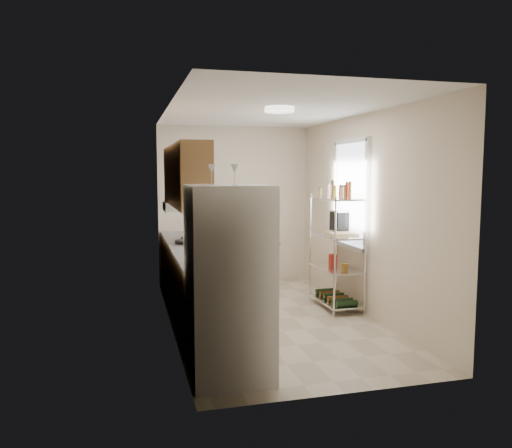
{
  "coord_description": "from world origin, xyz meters",
  "views": [
    {
      "loc": [
        -1.74,
        -5.9,
        1.86
      ],
      "look_at": [
        -0.14,
        0.25,
        1.19
      ],
      "focal_mm": 35.0,
      "sensor_mm": 36.0,
      "label": 1
    }
  ],
  "objects_px": {
    "rice_cooker": "(192,237)",
    "cutting_board": "(341,233)",
    "espresso_machine": "(339,221)",
    "refrigerator": "(229,283)",
    "frying_pan_large": "(184,242)"
  },
  "relations": [
    {
      "from": "rice_cooker",
      "to": "cutting_board",
      "type": "xyz_separation_m",
      "value": [
        1.99,
        -0.28,
        0.03
      ]
    },
    {
      "from": "espresso_machine",
      "to": "rice_cooker",
      "type": "bearing_deg",
      "value": 175.22
    },
    {
      "from": "cutting_board",
      "to": "espresso_machine",
      "type": "height_order",
      "value": "espresso_machine"
    },
    {
      "from": "espresso_machine",
      "to": "refrigerator",
      "type": "bearing_deg",
      "value": -135.94
    },
    {
      "from": "refrigerator",
      "to": "espresso_machine",
      "type": "bearing_deg",
      "value": 46.62
    },
    {
      "from": "refrigerator",
      "to": "rice_cooker",
      "type": "bearing_deg",
      "value": 91.06
    },
    {
      "from": "cutting_board",
      "to": "refrigerator",
      "type": "bearing_deg",
      "value": -135.32
    },
    {
      "from": "rice_cooker",
      "to": "cutting_board",
      "type": "relative_size",
      "value": 0.53
    },
    {
      "from": "refrigerator",
      "to": "cutting_board",
      "type": "xyz_separation_m",
      "value": [
        1.95,
        1.93,
        0.16
      ]
    },
    {
      "from": "rice_cooker",
      "to": "cutting_board",
      "type": "bearing_deg",
      "value": -7.92
    },
    {
      "from": "rice_cooker",
      "to": "espresso_machine",
      "type": "bearing_deg",
      "value": -2.23
    },
    {
      "from": "frying_pan_large",
      "to": "rice_cooker",
      "type": "bearing_deg",
      "value": -76.9
    },
    {
      "from": "cutting_board",
      "to": "espresso_machine",
      "type": "bearing_deg",
      "value": 73.42
    },
    {
      "from": "rice_cooker",
      "to": "espresso_machine",
      "type": "height_order",
      "value": "espresso_machine"
    },
    {
      "from": "rice_cooker",
      "to": "espresso_machine",
      "type": "xyz_separation_m",
      "value": [
        2.05,
        -0.08,
        0.17
      ]
    }
  ]
}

